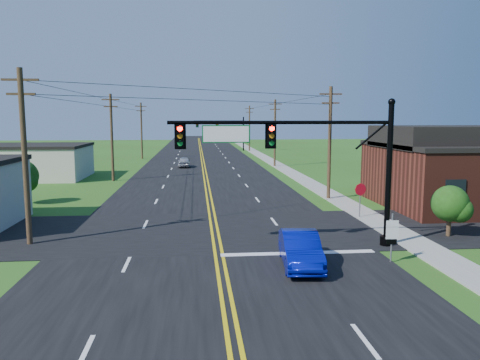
{
  "coord_description": "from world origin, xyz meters",
  "views": [
    {
      "loc": [
        -0.87,
        -14.54,
        6.5
      ],
      "look_at": [
        1.46,
        10.0,
        3.24
      ],
      "focal_mm": 35.0,
      "sensor_mm": 36.0,
      "label": 1
    }
  ],
  "objects": [
    {
      "name": "utility_pole_right_a",
      "position": [
        9.8,
        22.0,
        4.72
      ],
      "size": [
        1.8,
        0.28,
        9.0
      ],
      "color": "#3A2C1A",
      "rests_on": "ground"
    },
    {
      "name": "road_cross",
      "position": [
        0.0,
        12.0,
        0.02
      ],
      "size": [
        70.0,
        10.0,
        0.04
      ],
      "primitive_type": "cube",
      "color": "black",
      "rests_on": "ground"
    },
    {
      "name": "utility_pole_right_c",
      "position": [
        9.8,
        78.0,
        4.72
      ],
      "size": [
        1.8,
        0.28,
        9.0
      ],
      "color": "#3A2C1A",
      "rests_on": "ground"
    },
    {
      "name": "ground",
      "position": [
        0.0,
        0.0,
        0.0
      ],
      "size": [
        260.0,
        260.0,
        0.0
      ],
      "primitive_type": "plane",
      "color": "#2B4E16",
      "rests_on": "ground"
    },
    {
      "name": "shrub_corner",
      "position": [
        13.0,
        9.5,
        1.85
      ],
      "size": [
        2.0,
        2.0,
        2.86
      ],
      "color": "#3A2C1A",
      "rests_on": "ground"
    },
    {
      "name": "signal_mast_main",
      "position": [
        4.34,
        8.0,
        4.75
      ],
      "size": [
        11.3,
        0.6,
        7.48
      ],
      "color": "black",
      "rests_on": "ground"
    },
    {
      "name": "stop_sign",
      "position": [
        9.8,
        14.69,
        1.67
      ],
      "size": [
        0.81,
        0.22,
        2.31
      ],
      "rotation": [
        0.0,
        0.0,
        0.22
      ],
      "color": "slate",
      "rests_on": "ground"
    },
    {
      "name": "utility_pole_left_b",
      "position": [
        -9.5,
        35.0,
        4.72
      ],
      "size": [
        1.8,
        0.28,
        9.0
      ],
      "color": "#3A2C1A",
      "rests_on": "ground"
    },
    {
      "name": "tree_right_back",
      "position": [
        16.0,
        26.0,
        2.6
      ],
      "size": [
        3.0,
        3.0,
        4.1
      ],
      "color": "#3A2C1A",
      "rests_on": "ground"
    },
    {
      "name": "blue_car",
      "position": [
        3.67,
        5.11,
        0.74
      ],
      "size": [
        1.97,
        4.64,
        1.49
      ],
      "primitive_type": "imported",
      "rotation": [
        0.0,
        0.0,
        -0.09
      ],
      "color": "#060F96",
      "rests_on": "ground"
    },
    {
      "name": "utility_pole_left_a",
      "position": [
        -9.5,
        10.0,
        4.72
      ],
      "size": [
        1.8,
        0.28,
        9.0
      ],
      "color": "#3A2C1A",
      "rests_on": "ground"
    },
    {
      "name": "cream_bldg_far",
      "position": [
        -19.0,
        38.0,
        1.86
      ],
      "size": [
        12.2,
        9.2,
        3.7
      ],
      "color": "beige",
      "rests_on": "ground"
    },
    {
      "name": "brick_building",
      "position": [
        20.0,
        18.0,
        2.35
      ],
      "size": [
        14.2,
        11.2,
        4.7
      ],
      "color": "#522217",
      "rests_on": "ground"
    },
    {
      "name": "utility_pole_right_b",
      "position": [
        9.8,
        48.0,
        4.72
      ],
      "size": [
        1.8,
        0.28,
        9.0
      ],
      "color": "#3A2C1A",
      "rests_on": "ground"
    },
    {
      "name": "sidewalk",
      "position": [
        10.5,
        40.0,
        0.04
      ],
      "size": [
        2.0,
        160.0,
        0.08
      ],
      "primitive_type": "cube",
      "color": "gray",
      "rests_on": "ground"
    },
    {
      "name": "distant_car",
      "position": [
        -2.44,
        48.08,
        0.68
      ],
      "size": [
        1.66,
        4.03,
        1.37
      ],
      "primitive_type": "imported",
      "rotation": [
        0.0,
        0.0,
        3.15
      ],
      "color": "#B5B5BA",
      "rests_on": "ground"
    },
    {
      "name": "road_main",
      "position": [
        0.0,
        50.0,
        0.02
      ],
      "size": [
        16.0,
        220.0,
        0.04
      ],
      "primitive_type": "cube",
      "color": "black",
      "rests_on": "ground"
    },
    {
      "name": "route_sign",
      "position": [
        7.89,
        5.25,
        1.32
      ],
      "size": [
        0.57,
        0.08,
        2.26
      ],
      "rotation": [
        0.0,
        0.0,
        -0.01
      ],
      "color": "slate",
      "rests_on": "ground"
    },
    {
      "name": "utility_pole_left_c",
      "position": [
        -9.5,
        62.0,
        4.72
      ],
      "size": [
        1.8,
        0.28,
        9.0
      ],
      "color": "#3A2C1A",
      "rests_on": "ground"
    },
    {
      "name": "signal_mast_far",
      "position": [
        4.44,
        80.0,
        4.55
      ],
      "size": [
        10.98,
        0.6,
        7.48
      ],
      "color": "black",
      "rests_on": "ground"
    },
    {
      "name": "tree_left",
      "position": [
        -14.0,
        22.0,
        2.16
      ],
      "size": [
        2.4,
        2.4,
        3.37
      ],
      "color": "#3A2C1A",
      "rests_on": "ground"
    }
  ]
}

